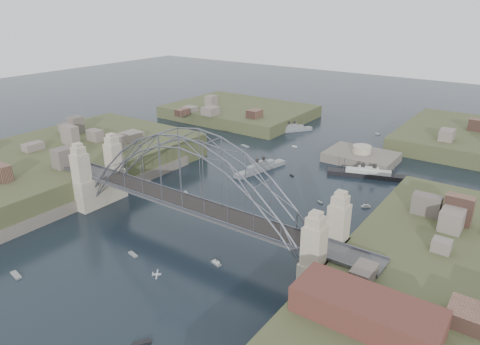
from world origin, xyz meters
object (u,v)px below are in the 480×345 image
at_px(bridge, 191,188).
at_px(fort_island, 361,162).
at_px(wharf_shed, 366,310).
at_px(naval_cruiser_near, 260,168).
at_px(ocean_liner, 368,174).
at_px(naval_cruiser_far, 292,129).

xyz_separation_m(bridge, fort_island, (12.00, 70.00, -12.66)).
xyz_separation_m(wharf_shed, naval_cruiser_near, (-54.38, 57.53, -9.07)).
bearing_deg(ocean_liner, naval_cruiser_near, -153.75).
distance_m(bridge, naval_cruiser_near, 46.18).
xyz_separation_m(bridge, naval_cruiser_near, (-10.38, 43.53, -11.39)).
height_order(naval_cruiser_near, naval_cruiser_far, naval_cruiser_near).
bearing_deg(naval_cruiser_near, naval_cruiser_far, 107.04).
bearing_deg(naval_cruiser_far, bridge, -74.74).
relative_size(naval_cruiser_near, ocean_liner, 0.85).
bearing_deg(fort_island, naval_cruiser_far, 153.57).
bearing_deg(ocean_liner, fort_island, 119.38).
height_order(bridge, naval_cruiser_far, bridge).
bearing_deg(wharf_shed, ocean_liner, 109.31).
distance_m(fort_island, naval_cruiser_near, 34.68).
height_order(bridge, wharf_shed, bridge).
height_order(wharf_shed, naval_cruiser_far, wharf_shed).
relative_size(fort_island, ocean_liner, 0.93).
bearing_deg(wharf_shed, bridge, 162.35).
distance_m(bridge, fort_island, 72.14).
relative_size(wharf_shed, naval_cruiser_near, 0.99).
bearing_deg(fort_island, ocean_liner, -60.62).
bearing_deg(naval_cruiser_near, wharf_shed, -46.61).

